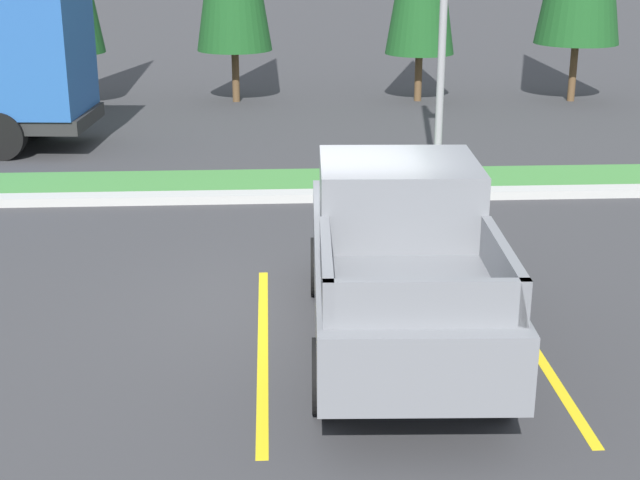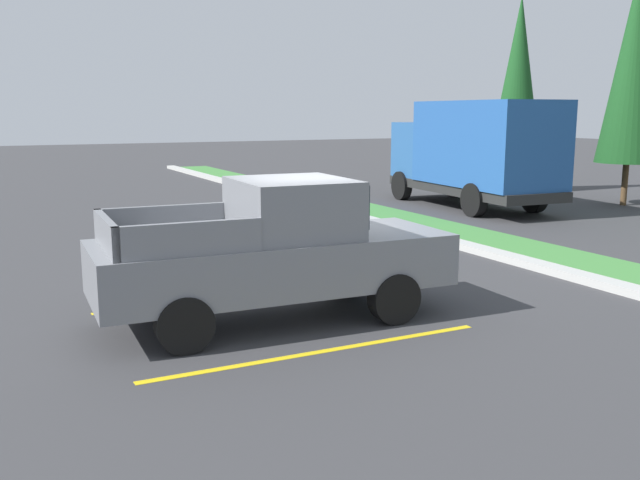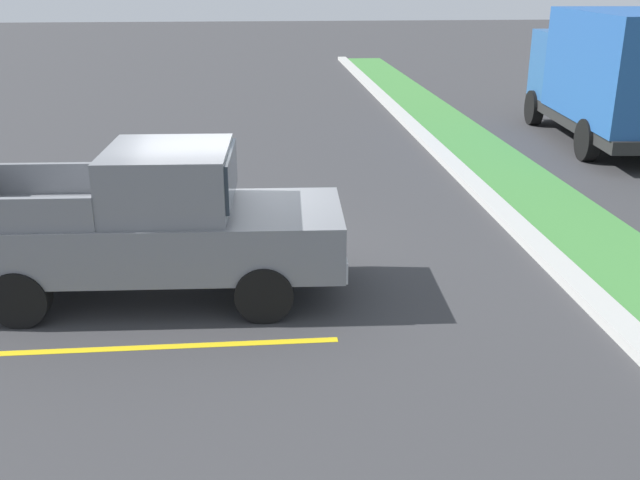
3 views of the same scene
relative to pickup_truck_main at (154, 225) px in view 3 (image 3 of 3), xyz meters
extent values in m
plane|color=#38383A|center=(-0.80, 0.94, -1.04)|extent=(120.00, 120.00, 0.00)
cube|color=yellow|center=(-1.55, -0.05, -1.04)|extent=(0.12, 4.80, 0.01)
cube|color=yellow|center=(1.55, -0.05, -1.04)|extent=(0.12, 4.80, 0.01)
cube|color=#B2B2AD|center=(-0.80, 5.94, -0.97)|extent=(56.00, 0.40, 0.15)
cube|color=#42843D|center=(-0.80, 7.04, -1.01)|extent=(56.00, 1.80, 0.06)
cylinder|color=black|center=(-0.79, 1.53, -0.66)|extent=(0.31, 0.77, 0.76)
cylinder|color=black|center=(0.91, 1.46, -0.66)|extent=(0.31, 0.77, 0.76)
cylinder|color=black|center=(-0.92, -1.56, -0.66)|extent=(0.31, 0.77, 0.76)
cylinder|color=black|center=(0.78, -1.64, -0.66)|extent=(0.31, 0.77, 0.76)
cube|color=slate|center=(0.00, -0.05, -0.16)|extent=(2.12, 5.27, 0.76)
cube|color=slate|center=(0.01, 0.25, 0.64)|extent=(1.83, 1.67, 0.84)
cube|color=#2D3842|center=(0.04, 1.07, 0.69)|extent=(1.62, 0.13, 0.63)
cube|color=slate|center=(-0.91, -1.46, 0.44)|extent=(0.18, 1.90, 0.44)
cube|color=slate|center=(0.79, -1.54, 0.44)|extent=(0.18, 1.90, 0.44)
cube|color=silver|center=(0.10, 2.50, -0.40)|extent=(1.81, 0.24, 0.28)
cylinder|color=black|center=(-11.34, 9.63, -0.54)|extent=(1.02, 0.38, 1.00)
cylinder|color=black|center=(-11.17, 11.83, -0.54)|extent=(1.02, 0.38, 1.00)
cylinder|color=black|center=(-6.95, 9.30, -0.54)|extent=(1.02, 0.38, 1.00)
cube|color=#262626|center=(-8.66, 10.53, -0.39)|extent=(6.96, 2.81, 0.30)
cube|color=#285693|center=(-11.21, 10.73, 0.71)|extent=(1.77, 2.41, 1.90)
cube|color=#2D3842|center=(-12.02, 10.79, 0.96)|extent=(0.22, 2.10, 0.90)
cube|color=#235199|center=(-7.87, 10.47, 1.06)|extent=(5.17, 2.77, 2.60)
camera|label=1|loc=(-1.43, -9.74, 3.54)|focal=51.95mm
camera|label=2|loc=(9.21, -3.92, 2.02)|focal=38.98mm
camera|label=3|loc=(9.44, 1.43, 3.22)|focal=40.60mm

